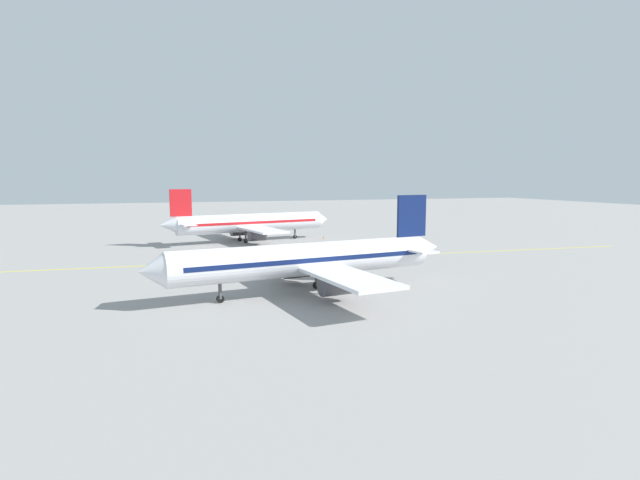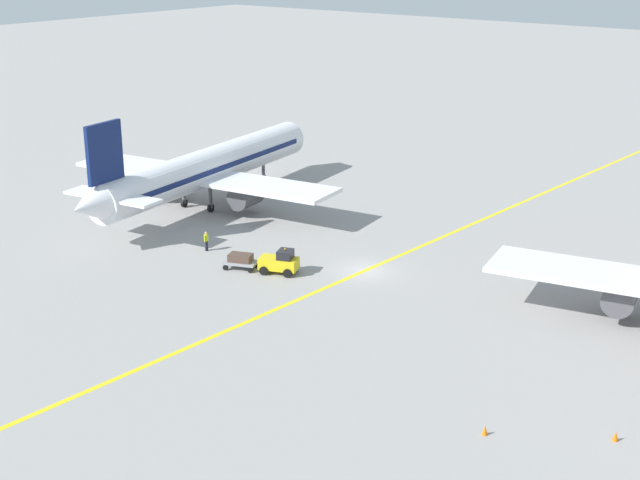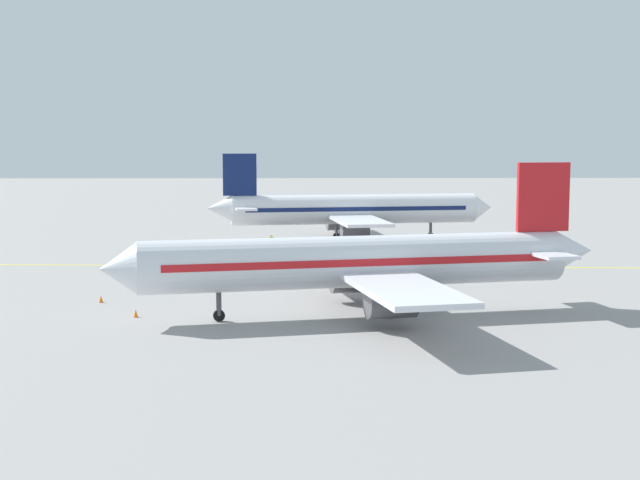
% 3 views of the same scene
% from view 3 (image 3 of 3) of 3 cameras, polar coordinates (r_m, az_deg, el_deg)
% --- Properties ---
extents(ground_plane, '(400.00, 400.00, 0.00)m').
position_cam_3_polar(ground_plane, '(86.50, -0.59, -1.69)').
color(ground_plane, gray).
extents(apron_yellow_centreline, '(7.28, 119.83, 0.01)m').
position_cam_3_polar(apron_yellow_centreline, '(86.49, -0.59, -1.69)').
color(apron_yellow_centreline, yellow).
rests_on(apron_yellow_centreline, ground).
extents(airplane_at_gate, '(28.45, 35.51, 10.60)m').
position_cam_3_polar(airplane_at_gate, '(108.65, 2.02, 1.93)').
color(airplane_at_gate, white).
rests_on(airplane_at_gate, ground).
extents(airplane_adjacent_stand, '(28.47, 35.34, 10.60)m').
position_cam_3_polar(airplane_adjacent_stand, '(62.10, 2.73, -1.46)').
color(airplane_adjacent_stand, silver).
rests_on(airplane_adjacent_stand, ground).
extents(baggage_tug_white, '(3.34, 2.59, 2.11)m').
position_cam_3_polar(baggage_tug_white, '(91.39, -3.44, -0.70)').
color(baggage_tug_white, gold).
rests_on(baggage_tug_white, ground).
extents(baggage_cart_trailing, '(2.93, 2.25, 1.24)m').
position_cam_3_polar(baggage_cart_trailing, '(94.50, -4.09, -0.55)').
color(baggage_cart_trailing, gray).
rests_on(baggage_cart_trailing, ground).
extents(ground_crew_worker, '(0.31, 0.56, 1.68)m').
position_cam_3_polar(ground_crew_worker, '(99.57, -3.14, -0.10)').
color(ground_crew_worker, '#23232D').
rests_on(ground_crew_worker, ground).
extents(traffic_cone_near_nose, '(0.32, 0.32, 0.55)m').
position_cam_3_polar(traffic_cone_near_nose, '(63.11, -11.71, -4.62)').
color(traffic_cone_near_nose, orange).
rests_on(traffic_cone_near_nose, ground).
extents(traffic_cone_mid_apron, '(0.32, 0.32, 0.55)m').
position_cam_3_polar(traffic_cone_mid_apron, '(69.33, -13.84, -3.68)').
color(traffic_cone_mid_apron, orange).
rests_on(traffic_cone_mid_apron, ground).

